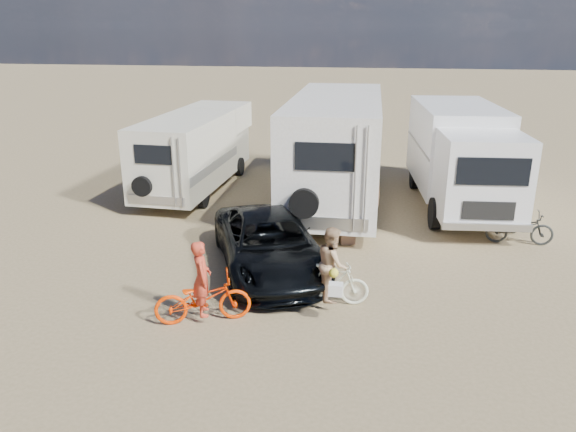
% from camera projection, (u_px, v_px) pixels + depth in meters
% --- Properties ---
extents(ground, '(140.00, 140.00, 0.00)m').
position_uv_depth(ground, '(320.00, 291.00, 12.52)').
color(ground, '#927C57').
rests_on(ground, ground).
extents(rv_main, '(2.85, 8.46, 3.56)m').
position_uv_depth(rv_main, '(335.00, 152.00, 18.16)').
color(rv_main, white).
rests_on(rv_main, ground).
extents(rv_left, '(2.51, 7.19, 2.74)m').
position_uv_depth(rv_left, '(196.00, 152.00, 20.00)').
color(rv_left, silver).
rests_on(rv_left, ground).
extents(box_truck, '(3.04, 7.33, 3.23)m').
position_uv_depth(box_truck, '(461.00, 160.00, 17.80)').
color(box_truck, white).
rests_on(box_truck, ground).
extents(dark_suv, '(3.94, 5.44, 1.38)m').
position_uv_depth(dark_suv, '(269.00, 244.00, 13.43)').
color(dark_suv, black).
rests_on(dark_suv, ground).
extents(bike_man, '(2.06, 1.31, 1.02)m').
position_uv_depth(bike_man, '(203.00, 299.00, 11.10)').
color(bike_man, '#F03600').
rests_on(bike_man, ground).
extents(bike_woman, '(1.65, 0.71, 0.96)m').
position_uv_depth(bike_woman, '(332.00, 285.00, 11.76)').
color(bike_woman, beige).
rests_on(bike_woman, ground).
extents(rider_man, '(0.55, 0.67, 1.57)m').
position_uv_depth(rider_man, '(202.00, 286.00, 11.01)').
color(rider_man, '#BE3923').
rests_on(rider_man, ground).
extents(rider_woman, '(0.73, 0.87, 1.60)m').
position_uv_depth(rider_woman, '(332.00, 271.00, 11.66)').
color(rider_woman, tan).
rests_on(rider_woman, ground).
extents(bike_parked, '(1.80, 0.68, 0.94)m').
position_uv_depth(bike_parked, '(520.00, 228.00, 15.11)').
color(bike_parked, '#262826').
rests_on(bike_parked, ground).
extents(cooler, '(0.67, 0.53, 0.49)m').
position_uv_depth(cooler, '(281.00, 215.00, 16.85)').
color(cooler, '#2E5C8A').
rests_on(cooler, ground).
extents(crate, '(0.50, 0.50, 0.32)m').
position_uv_depth(crate, '(347.00, 237.00, 15.30)').
color(crate, brown).
rests_on(crate, ground).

